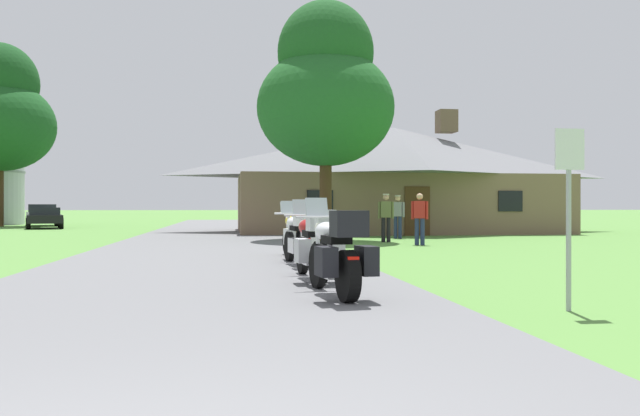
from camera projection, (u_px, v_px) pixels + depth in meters
ground_plane at (214, 243)px, 22.03m from camera, size 500.00×500.00×0.00m
asphalt_driveway at (213, 246)px, 20.05m from camera, size 6.40×80.00×0.06m
motorcycle_white_nearest_to_camera at (337, 255)px, 8.38m from camera, size 0.87×2.08×1.30m
motorcycle_red_second_in_row at (314, 246)px, 10.37m from camera, size 0.81×2.08×1.30m
motorcycle_white_third_in_row at (298, 237)px, 13.08m from camera, size 0.71×2.08×1.30m
motorcycle_yellow_farthest_in_row at (297, 234)px, 14.91m from camera, size 0.88×2.08×1.30m
stone_lodge at (393, 178)px, 31.73m from camera, size 15.85×8.53×6.01m
bystander_olive_shirt_near_lodge at (386, 215)px, 22.62m from camera, size 0.54×0.28×1.69m
bystander_gray_shirt_beside_signpost at (398, 214)px, 25.30m from camera, size 0.48×0.38×1.69m
bystander_red_shirt_by_tree at (420, 216)px, 20.90m from camera, size 0.51×0.35×1.67m
metal_signpost_roadside at (569, 196)px, 7.62m from camera, size 0.36×0.06×2.14m
tree_by_lodge_front at (326, 92)px, 23.55m from camera, size 4.98×4.98×8.69m
tree_left_far at (0, 113)px, 40.77m from camera, size 6.70×6.70×11.53m
parked_white_suv_far_left at (42, 214)px, 42.32m from camera, size 2.98×4.92×1.40m
parked_black_sedan_far_left at (45, 217)px, 37.25m from camera, size 2.91×4.54×1.20m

